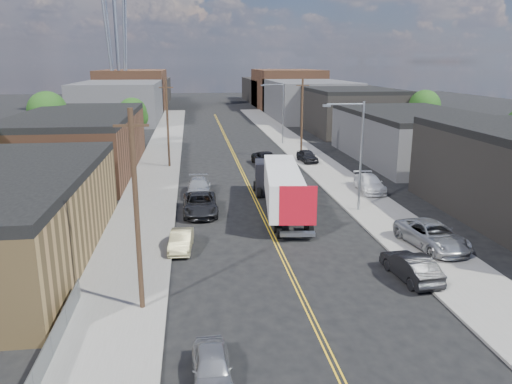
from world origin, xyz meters
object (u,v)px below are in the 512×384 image
object	(u,v)px
car_left_c	(200,204)
car_ahead_truck	(267,159)
car_right_oncoming	(411,266)
car_right_lot_a	(432,235)
car_left_d	(199,187)
semi_truck	(279,185)
car_left_a	(212,367)
car_right_lot_c	(307,156)
car_right_lot_b	(370,183)
car_left_b	(181,241)

from	to	relation	value
car_left_c	car_ahead_truck	bearing A→B (deg)	65.77
car_right_oncoming	car_right_lot_a	distance (m)	5.42
car_right_oncoming	car_left_d	bearing A→B (deg)	-65.18
semi_truck	car_left_c	bearing A→B (deg)	-173.33
car_left_d	car_left_a	bearing A→B (deg)	-88.74
car_left_d	car_ahead_truck	distance (m)	15.40
car_right_oncoming	car_left_c	bearing A→B (deg)	-56.19
car_right_oncoming	car_right_lot_c	world-z (taller)	car_right_lot_c
semi_truck	car_right_lot_c	world-z (taller)	semi_truck
car_right_lot_b	semi_truck	bearing A→B (deg)	-150.28
car_left_b	car_right_lot_c	distance (m)	31.19
car_left_a	car_left_d	size ratio (longest dim) A/B	0.70
car_right_lot_b	car_left_a	bearing A→B (deg)	-117.44
car_right_lot_c	car_ahead_truck	world-z (taller)	car_right_lot_c
car_left_c	car_right_lot_c	size ratio (longest dim) A/B	1.38
semi_truck	car_right_lot_b	world-z (taller)	semi_truck
car_right_lot_c	car_left_d	bearing A→B (deg)	-140.86
car_left_a	car_ahead_truck	distance (m)	41.79
car_left_a	car_right_lot_c	world-z (taller)	car_right_lot_c
car_right_oncoming	car_ahead_truck	world-z (taller)	car_ahead_truck
car_left_a	car_right_oncoming	bearing A→B (deg)	33.28
car_right_oncoming	car_ahead_truck	size ratio (longest dim) A/B	0.83
car_left_c	car_right_lot_a	world-z (taller)	car_right_lot_a
car_right_oncoming	car_right_lot_c	bearing A→B (deg)	-98.44
car_right_oncoming	car_right_lot_c	size ratio (longest dim) A/B	1.08
car_left_b	car_right_lot_a	world-z (taller)	car_right_lot_a
car_left_c	car_right_lot_b	size ratio (longest dim) A/B	1.14
car_right_lot_b	car_right_lot_c	xyz separation A→B (m)	(-2.59, 14.71, -0.02)
car_left_a	car_ahead_truck	size ratio (longest dim) A/B	0.68
car_left_c	car_left_d	distance (m)	5.70
car_left_c	car_right_lot_c	world-z (taller)	car_left_c
car_left_b	car_ahead_truck	world-z (taller)	car_ahead_truck
car_left_c	car_right_lot_a	bearing A→B (deg)	-34.02
car_left_d	car_right_lot_b	world-z (taller)	car_right_lot_b
car_left_b	car_right_lot_b	world-z (taller)	car_right_lot_b
car_left_c	car_right_oncoming	xyz separation A→B (m)	(11.60, -14.23, -0.06)
car_left_a	car_right_oncoming	distance (m)	14.12
semi_truck	car_right_lot_a	distance (m)	13.17
car_left_c	car_ahead_truck	distance (m)	20.44
car_right_lot_a	car_left_c	bearing A→B (deg)	137.87
car_ahead_truck	car_left_b	bearing A→B (deg)	-117.94
car_right_lot_a	car_left_d	bearing A→B (deg)	125.25
car_left_a	car_right_lot_a	xyz separation A→B (m)	(14.97, 12.27, 0.33)
car_right_oncoming	car_ahead_truck	bearing A→B (deg)	-89.64
car_right_lot_a	car_right_oncoming	bearing A→B (deg)	-136.95
semi_truck	car_right_lot_a	world-z (taller)	semi_truck
semi_truck	car_left_a	xyz separation A→B (m)	(-6.50, -22.28, -1.59)
car_left_b	car_ahead_truck	xyz separation A→B (m)	(9.69, 26.68, 0.13)
car_right_lot_a	car_right_lot_b	size ratio (longest dim) A/B	1.14
car_right_lot_b	car_ahead_truck	xyz separation A→B (m)	(-7.71, 13.93, -0.12)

